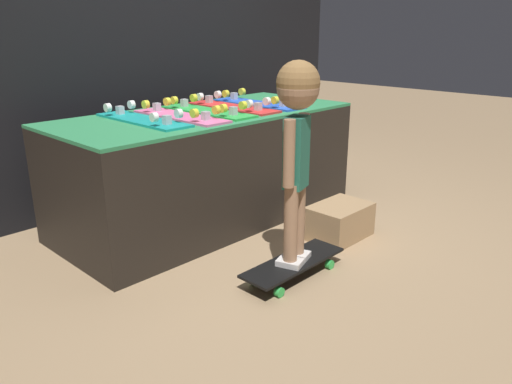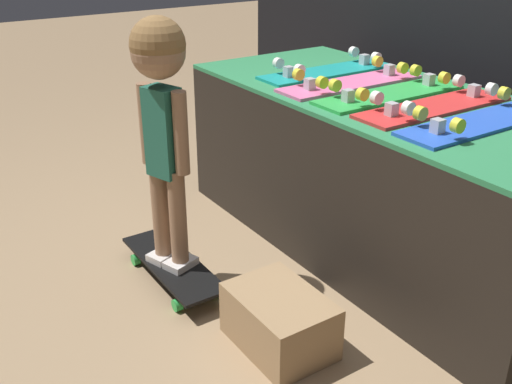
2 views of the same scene
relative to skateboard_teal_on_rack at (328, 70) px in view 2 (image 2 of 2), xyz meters
The scene contains 10 objects.
ground_plane 1.06m from the skateboard_teal_on_rack, 50.23° to the right, with size 16.00×16.00×0.00m, color #9E7F5B.
display_rack 0.61m from the skateboard_teal_on_rack, ahead, with size 2.05×0.89×0.74m.
skateboard_teal_on_rack is the anchor object (origin of this frame).
skateboard_pink_on_rack 0.24m from the skateboard_teal_on_rack, 13.57° to the right, with size 0.20×0.74×0.09m.
skateboard_green_on_rack 0.48m from the skateboard_teal_on_rack, ahead, with size 0.20×0.74×0.09m.
skateboard_red_on_rack 0.71m from the skateboard_teal_on_rack, ahead, with size 0.20×0.74×0.09m.
skateboard_blue_on_rack 0.95m from the skateboard_teal_on_rack, ahead, with size 0.20×0.74×0.09m.
skateboard_on_floor 1.24m from the skateboard_teal_on_rack, 77.90° to the right, with size 0.64×0.20×0.09m.
child 1.04m from the skateboard_teal_on_rack, 77.90° to the right, with size 0.24×0.21×1.05m.
storage_box 1.38m from the skateboard_teal_on_rack, 46.59° to the right, with size 0.40×0.28×0.22m.
Camera 2 is at (1.81, -1.37, 1.47)m, focal length 42.00 mm.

